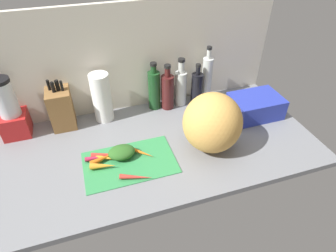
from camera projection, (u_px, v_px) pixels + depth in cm
name	position (u px, v px, depth cm)	size (l,w,h in cm)	color
ground_plane	(149.00, 147.00, 146.60)	(170.00, 80.00, 3.00)	slate
wall_back	(128.00, 59.00, 156.02)	(170.00, 3.00, 60.00)	beige
cutting_board	(130.00, 162.00, 135.17)	(42.96, 27.13, 0.80)	#338C4C
carrot_0	(101.00, 157.00, 135.72)	(2.23, 2.23, 15.27)	#B2264C
carrot_1	(103.00, 166.00, 130.47)	(3.27, 3.27, 11.48)	orange
carrot_2	(104.00, 155.00, 136.50)	(2.87, 2.87, 12.34)	red
carrot_3	(136.00, 177.00, 125.76)	(2.37, 2.37, 14.46)	red
carrot_4	(141.00, 152.00, 138.26)	(2.39, 2.39, 13.95)	orange
carrot_5	(109.00, 158.00, 135.21)	(2.11, 2.11, 12.41)	orange
carrot_6	(104.00, 158.00, 134.59)	(3.02, 3.02, 12.88)	orange
carrot_greens_pile	(122.00, 152.00, 136.07)	(12.83, 9.87, 5.43)	#2D6023
winter_squash	(212.00, 123.00, 135.66)	(28.52, 28.24, 29.64)	gold
knife_block	(61.00, 107.00, 152.49)	(12.03, 16.04, 27.30)	brown
blender_appliance	(11.00, 112.00, 143.89)	(13.42, 13.42, 32.75)	red
paper_towel_roll	(102.00, 98.00, 154.79)	(10.37, 10.37, 27.89)	white
bottle_0	(154.00, 89.00, 164.82)	(7.06, 7.06, 28.88)	#19421E
bottle_1	(168.00, 91.00, 165.54)	(7.45, 7.45, 27.58)	#471919
bottle_2	(181.00, 87.00, 168.12)	(7.00, 7.00, 29.48)	silver
bottle_3	(197.00, 88.00, 170.11)	(6.85, 6.85, 25.58)	black
bottle_4	(207.00, 78.00, 171.40)	(6.10, 6.10, 34.02)	silver
dish_rack	(255.00, 106.00, 162.80)	(27.77, 20.35, 11.77)	#2838AD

